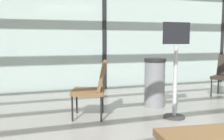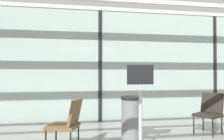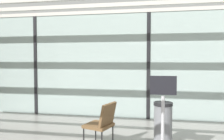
# 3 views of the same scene
# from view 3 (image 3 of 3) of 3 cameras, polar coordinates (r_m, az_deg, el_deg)

# --- Properties ---
(glass_curtain_wall) EXTENTS (14.00, 0.08, 3.05)m
(glass_curtain_wall) POSITION_cam_3_polar(r_m,az_deg,el_deg) (6.61, 9.12, 1.00)
(glass_curtain_wall) COLOR #A3B7B2
(glass_curtain_wall) RESTS_ON ground
(window_mullion_0) EXTENTS (0.10, 0.12, 3.05)m
(window_mullion_0) POSITION_cam_3_polar(r_m,az_deg,el_deg) (7.56, -18.47, 1.11)
(window_mullion_0) COLOR black
(window_mullion_0) RESTS_ON ground
(window_mullion_1) EXTENTS (0.10, 0.12, 3.05)m
(window_mullion_1) POSITION_cam_3_polar(r_m,az_deg,el_deg) (6.61, 9.12, 1.00)
(window_mullion_1) COLOR black
(window_mullion_1) RESTS_ON ground
(parked_airplane) EXTENTS (13.90, 4.06, 4.06)m
(parked_airplane) POSITION_cam_3_polar(r_m,az_deg,el_deg) (12.04, 16.08, 4.08)
(parked_airplane) COLOR #B2BCD6
(parked_airplane) RESTS_ON ground
(lounge_chair_0) EXTENTS (0.65, 0.63, 0.87)m
(lounge_chair_0) POSITION_cam_3_polar(r_m,az_deg,el_deg) (4.60, -2.46, -12.74)
(lounge_chair_0) COLOR brown
(lounge_chair_0) RESTS_ON ground
(trash_bin) EXTENTS (0.38, 0.38, 0.86)m
(trash_bin) POSITION_cam_3_polar(r_m,az_deg,el_deg) (4.79, 12.66, -12.93)
(trash_bin) COLOR slate
(trash_bin) RESTS_ON ground
(info_sign) EXTENTS (0.44, 0.32, 1.44)m
(info_sign) POSITION_cam_3_polar(r_m,az_deg,el_deg) (4.04, 12.63, -12.28)
(info_sign) COLOR #333333
(info_sign) RESTS_ON ground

